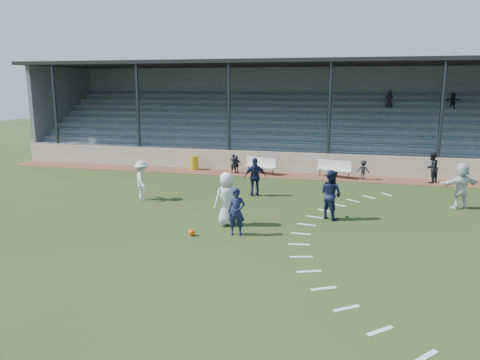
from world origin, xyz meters
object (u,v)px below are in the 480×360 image
bench_left (261,164)px  bench_right (334,167)px  player_white_lead (227,199)px  official (432,168)px  football (192,232)px  trash_bin (194,163)px  player_navy_lead (236,212)px

bench_left → bench_right: bearing=20.9°
bench_left → player_white_lead: player_white_lead is taller
bench_right → player_white_lead: bearing=-89.8°
official → football: bearing=-3.9°
bench_left → football: bearing=-68.8°
bench_right → trash_bin: bearing=-163.8°
bench_left → bench_right: same height
bench_left → football: (-0.05, -11.79, -0.47)m
bench_left → trash_bin: bench_left is taller
bench_left → bench_right: (4.23, -0.03, 0.00)m
bench_right → official: (5.08, -0.33, 0.26)m
official → bench_right: bearing=-58.3°
player_white_lead → official: 13.05m
football → official: 14.79m
football → bench_right: bearing=70.0°
trash_bin → player_navy_lead: (5.71, -11.64, 0.39)m
player_navy_lead → official: bearing=47.1°
football → player_navy_lead: bearing=17.5°
bench_right → trash_bin: (-8.49, 0.36, -0.14)m
football → player_navy_lead: 1.73m
bench_left → football: 11.80m
official → player_white_lead: bearing=-5.2°
trash_bin → player_white_lead: bearing=-64.4°
player_white_lead → official: player_white_lead is taller
football → player_white_lead: bearing=60.4°
bench_right → trash_bin: bench_right is taller
player_navy_lead → player_white_lead: bearing=114.1°
player_white_lead → player_navy_lead: (0.64, -1.05, -0.17)m
bench_right → trash_bin: size_ratio=2.38×
bench_right → football: (-4.28, -11.76, -0.47)m
trash_bin → football: trash_bin is taller
bench_left → bench_right: 4.23m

